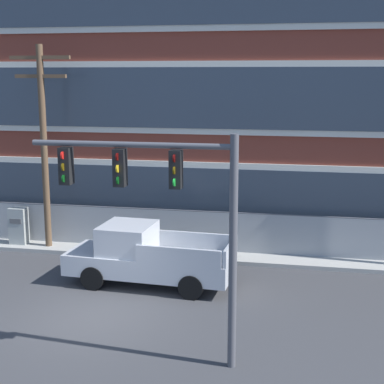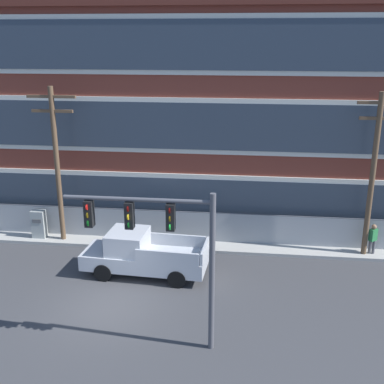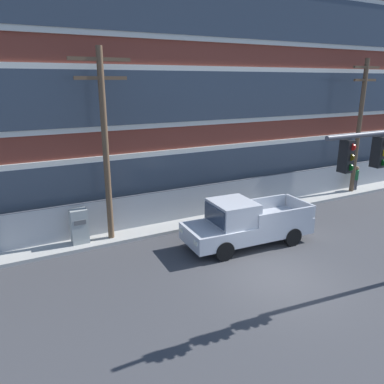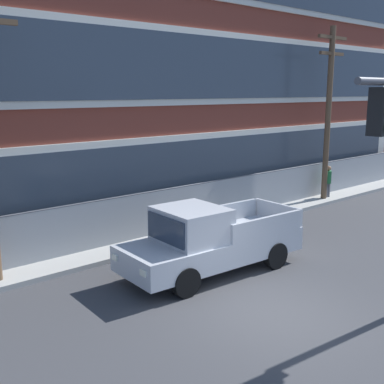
{
  "view_description": "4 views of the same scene",
  "coord_description": "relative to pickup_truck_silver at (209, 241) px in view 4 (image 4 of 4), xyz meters",
  "views": [
    {
      "loc": [
        5.89,
        -15.27,
        6.99
      ],
      "look_at": [
        2.45,
        2.26,
        3.41
      ],
      "focal_mm": 55.0,
      "sensor_mm": 36.0,
      "label": 1
    },
    {
      "loc": [
        5.32,
        -16.44,
        10.34
      ],
      "look_at": [
        2.9,
        3.88,
        3.76
      ],
      "focal_mm": 45.0,
      "sensor_mm": 36.0,
      "label": 2
    },
    {
      "loc": [
        -8.33,
        -9.03,
        6.82
      ],
      "look_at": [
        -1.17,
        4.33,
        2.3
      ],
      "focal_mm": 35.0,
      "sensor_mm": 36.0,
      "label": 3
    },
    {
      "loc": [
        -8.39,
        -6.63,
        5.2
      ],
      "look_at": [
        1.08,
        4.18,
        2.18
      ],
      "focal_mm": 45.0,
      "sensor_mm": 36.0,
      "label": 4
    }
  ],
  "objects": [
    {
      "name": "utility_pole_midblock",
      "position": [
        10.47,
        3.12,
        3.46
      ],
      "size": [
        2.09,
        0.26,
        8.06
      ],
      "color": "brown",
      "rests_on": "ground"
    },
    {
      "name": "brick_mill_building",
      "position": [
        0.69,
        9.47,
        5.14
      ],
      "size": [
        39.21,
        10.58,
        12.18
      ],
      "color": "brown",
      "rests_on": "ground"
    },
    {
      "name": "pickup_truck_silver",
      "position": [
        0.0,
        0.0,
        0.0
      ],
      "size": [
        5.74,
        2.38,
        2.05
      ],
      "color": "#B2B5BA",
      "rests_on": "ground"
    },
    {
      "name": "sidewalk_building_side",
      "position": [
        -0.72,
        3.51,
        -0.88
      ],
      "size": [
        80.0,
        1.94,
        0.16
      ],
      "primitive_type": "cube",
      "color": "#9E9B93",
      "rests_on": "ground"
    },
    {
      "name": "chain_link_fence",
      "position": [
        4.49,
        3.73,
        -0.07
      ],
      "size": [
        33.16,
        0.06,
        1.76
      ],
      "color": "gray",
      "rests_on": "ground"
    },
    {
      "name": "ground_plane",
      "position": [
        -0.72,
        -3.03,
        -0.96
      ],
      "size": [
        160.0,
        160.0,
        0.0
      ],
      "primitive_type": "plane",
      "color": "#38383A"
    },
    {
      "name": "pedestrian_near_cabinet",
      "position": [
        10.85,
        3.16,
        0.01
      ],
      "size": [
        0.46,
        0.44,
        1.69
      ],
      "color": "#4C4C51",
      "rests_on": "ground"
    }
  ]
}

